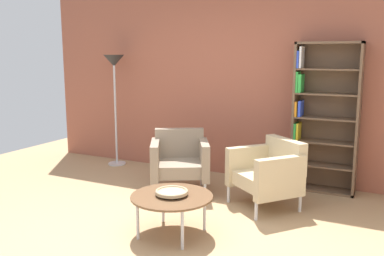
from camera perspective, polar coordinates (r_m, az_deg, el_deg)
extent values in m
plane|color=tan|center=(4.18, -6.19, -14.69)|extent=(8.32, 8.32, 0.00)
cube|color=#9E5642|center=(6.03, 6.28, 7.15)|extent=(6.40, 0.12, 2.90)
cube|color=brown|center=(5.61, 13.90, 1.57)|extent=(0.03, 0.30, 1.90)
cube|color=brown|center=(5.50, 21.75, 0.98)|extent=(0.03, 0.30, 1.90)
cube|color=brown|center=(5.48, 18.32, 10.99)|extent=(0.80, 0.30, 0.03)
cube|color=brown|center=(5.75, 17.29, -7.97)|extent=(0.80, 0.30, 0.03)
cube|color=brown|center=(5.68, 18.01, 1.48)|extent=(0.80, 0.02, 1.90)
cube|color=brown|center=(5.66, 17.46, -4.87)|extent=(0.76, 0.28, 0.02)
cube|color=brown|center=(5.59, 17.62, -1.82)|extent=(0.76, 0.28, 0.02)
cube|color=brown|center=(5.54, 17.79, 1.28)|extent=(0.76, 0.28, 0.02)
cube|color=brown|center=(5.50, 17.96, 4.44)|extent=(0.76, 0.28, 0.02)
cube|color=brown|center=(5.48, 18.13, 7.63)|extent=(0.76, 0.28, 0.02)
cube|color=red|center=(5.73, 13.84, -6.15)|extent=(0.04, 0.23, 0.27)
cube|color=white|center=(5.72, 14.18, -6.66)|extent=(0.03, 0.19, 0.18)
cube|color=blue|center=(5.65, 13.85, -3.38)|extent=(0.02, 0.20, 0.23)
cube|color=orange|center=(5.64, 14.12, -3.34)|extent=(0.02, 0.18, 0.25)
cube|color=green|center=(5.60, 14.04, -0.39)|extent=(0.03, 0.22, 0.21)
cube|color=yellow|center=(5.59, 14.36, -0.41)|extent=(0.03, 0.21, 0.22)
cube|color=orange|center=(5.57, 14.20, 2.61)|extent=(0.03, 0.24, 0.19)
cube|color=blue|center=(5.55, 14.64, 2.62)|extent=(0.03, 0.22, 0.20)
cube|color=green|center=(5.51, 14.29, 6.11)|extent=(0.03, 0.20, 0.26)
cube|color=green|center=(5.52, 14.68, 5.94)|extent=(0.04, 0.22, 0.23)
cube|color=blue|center=(5.52, 14.46, 9.06)|extent=(0.03, 0.24, 0.21)
cube|color=white|center=(5.50, 14.76, 9.31)|extent=(0.02, 0.20, 0.27)
cylinder|color=brown|center=(4.10, -2.77, -9.30)|extent=(0.80, 0.80, 0.02)
cylinder|color=silver|center=(4.09, -7.43, -12.38)|extent=(0.03, 0.03, 0.38)
cylinder|color=silver|center=(3.87, -1.33, -13.69)|extent=(0.03, 0.03, 0.38)
cylinder|color=silver|center=(4.47, -3.96, -10.35)|extent=(0.03, 0.03, 0.38)
cylinder|color=silver|center=(4.27, 1.73, -11.36)|extent=(0.03, 0.03, 0.38)
cylinder|color=tan|center=(4.09, -2.77, -9.04)|extent=(0.13, 0.13, 0.02)
cylinder|color=tan|center=(4.08, -2.78, -8.77)|extent=(0.32, 0.32, 0.02)
torus|color=tan|center=(4.08, -2.78, -8.61)|extent=(0.32, 0.32, 0.02)
cube|color=gray|center=(5.35, -1.68, -5.44)|extent=(0.84, 0.82, 0.16)
cube|color=gray|center=(5.55, -1.74, -2.00)|extent=(0.62, 0.41, 0.38)
cube|color=gray|center=(5.31, -5.05, -4.37)|extent=(0.39, 0.59, 0.46)
cube|color=gray|center=(5.31, 1.67, -4.31)|extent=(0.39, 0.59, 0.46)
cylinder|color=silver|center=(5.12, -5.02, -8.54)|extent=(0.04, 0.04, 0.24)
cylinder|color=silver|center=(5.12, 1.77, -8.48)|extent=(0.04, 0.04, 0.24)
cylinder|color=silver|center=(5.67, -4.77, -6.68)|extent=(0.04, 0.04, 0.24)
cylinder|color=silver|center=(5.67, 1.34, -6.62)|extent=(0.04, 0.04, 0.24)
cube|color=#C6B289|center=(4.91, 9.96, -7.01)|extent=(0.86, 0.85, 0.16)
cube|color=#C6B289|center=(4.99, 12.62, -3.61)|extent=(0.57, 0.50, 0.38)
cube|color=#C6B289|center=(5.12, 7.85, -4.97)|extent=(0.47, 0.54, 0.46)
cube|color=#C6B289|center=(4.62, 11.96, -6.73)|extent=(0.47, 0.54, 0.46)
cylinder|color=silver|center=(5.05, 5.01, -8.77)|extent=(0.04, 0.04, 0.24)
cylinder|color=silver|center=(4.57, 8.75, -10.92)|extent=(0.04, 0.04, 0.24)
cylinder|color=silver|center=(5.35, 10.49, -7.84)|extent=(0.04, 0.04, 0.24)
cylinder|color=silver|center=(4.90, 14.54, -9.69)|extent=(0.04, 0.04, 0.24)
cylinder|color=silver|center=(6.86, -10.18, -4.78)|extent=(0.28, 0.28, 0.02)
cylinder|color=silver|center=(6.70, -10.40, 2.17)|extent=(0.03, 0.03, 1.65)
cone|color=#2D2D2D|center=(6.64, -10.62, 9.03)|extent=(0.32, 0.32, 0.18)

